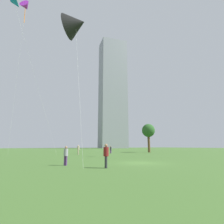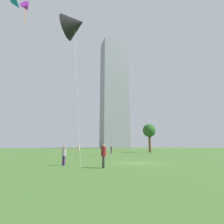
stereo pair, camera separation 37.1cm
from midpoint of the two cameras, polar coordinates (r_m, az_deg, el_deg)
ground at (r=18.80m, az=9.27°, el=-15.92°), size 280.00×280.00×0.00m
person_standing_0 at (r=16.64m, az=-14.62°, el=-13.05°), size 0.37×0.37×1.67m
person_standing_1 at (r=41.37m, az=0.03°, el=-11.89°), size 0.37×0.37×1.69m
person_standing_2 at (r=36.29m, az=-10.42°, el=-11.68°), size 0.42×0.42×1.88m
person_standing_3 at (r=14.23m, az=-1.99°, el=-13.40°), size 0.41×0.41×1.85m
kite_flying_0 at (r=43.47m, az=-25.76°, el=28.20°), size 2.49×7.24×29.47m
kite_flying_2 at (r=21.81m, az=-11.57°, el=25.88°), size 3.75×5.44×16.27m
kite_flying_3 at (r=39.22m, az=-28.65°, el=28.34°), size 10.56×5.97×26.43m
park_tree_0 at (r=48.74m, az=12.16°, el=-6.01°), size 3.42×3.42×7.54m
distant_highrise_1 at (r=143.47m, az=0.83°, el=6.21°), size 22.45×17.62×87.77m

